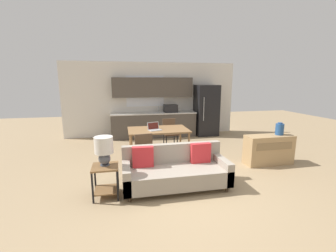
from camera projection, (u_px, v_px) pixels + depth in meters
name	position (u px, v px, depth m)	size (l,w,h in m)	color
ground_plane	(187.00, 191.00, 4.22)	(20.00, 20.00, 0.00)	#9E8460
wall_back	(152.00, 99.00, 8.40)	(6.40, 0.07, 2.70)	silver
kitchen_counter	(154.00, 114.00, 8.21)	(3.08, 0.65, 2.15)	#4C443D
refrigerator	(206.00, 110.00, 8.48)	(0.81, 0.76, 1.88)	black
dining_table	(158.00, 131.00, 5.97)	(1.58, 0.97, 0.77)	olive
couch	(175.00, 171.00, 4.34)	(2.00, 0.80, 0.81)	#3D2D1E
side_table	(106.00, 176.00, 3.95)	(0.45, 0.45, 0.57)	brown
table_lamp	(104.00, 148.00, 3.88)	(0.32, 0.32, 0.52)	#4C515B
credenza	(269.00, 150.00, 5.54)	(1.18, 0.42, 0.72)	tan
vase	(280.00, 129.00, 5.51)	(0.20, 0.20, 0.31)	#234C84
dining_chair_near_left	(143.00, 149.00, 5.14)	(0.47, 0.47, 0.88)	brown
dining_chair_far_right	(170.00, 131.00, 6.91)	(0.44, 0.44, 0.88)	brown
laptop	(154.00, 128.00, 5.84)	(0.38, 0.34, 0.20)	#B7BABC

